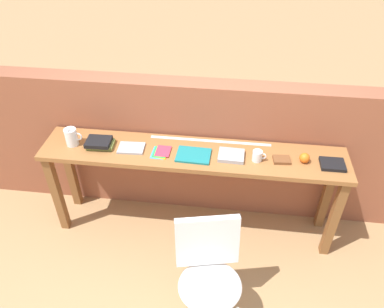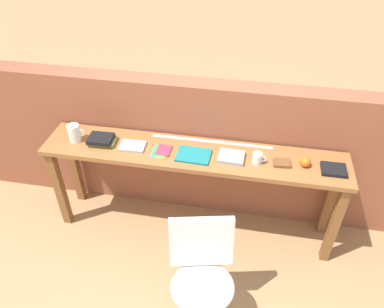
{
  "view_description": "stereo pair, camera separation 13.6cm",
  "coord_description": "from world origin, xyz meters",
  "px_view_note": "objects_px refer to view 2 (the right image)",
  "views": [
    {
      "loc": [
        0.29,
        -2.07,
        2.74
      ],
      "look_at": [
        0.0,
        0.25,
        0.9
      ],
      "focal_mm": 35.0,
      "sensor_mm": 36.0,
      "label": 1
    },
    {
      "loc": [
        0.42,
        -2.05,
        2.74
      ],
      "look_at": [
        0.0,
        0.25,
        0.9
      ],
      "focal_mm": 35.0,
      "sensor_mm": 36.0,
      "label": 2
    }
  ],
  "objects_px": {
    "book_open_centre": "(193,155)",
    "sports_ball_small": "(305,162)",
    "book_repair_rightmost": "(334,170)",
    "pitcher_white": "(75,133)",
    "book_stack_leftmost": "(102,140)",
    "leather_journal_brown": "(282,163)",
    "mug": "(258,158)",
    "pamphlet_pile_colourful": "(161,151)",
    "chair_white_moulded": "(202,271)",
    "magazine_cycling": "(133,146)"
  },
  "relations": [
    {
      "from": "chair_white_moulded",
      "to": "sports_ball_small",
      "type": "height_order",
      "value": "sports_ball_small"
    },
    {
      "from": "magazine_cycling",
      "to": "book_repair_rightmost",
      "type": "distance_m",
      "value": 1.6
    },
    {
      "from": "book_repair_rightmost",
      "to": "pitcher_white",
      "type": "bearing_deg",
      "value": 179.09
    },
    {
      "from": "pitcher_white",
      "to": "book_repair_rightmost",
      "type": "height_order",
      "value": "pitcher_white"
    },
    {
      "from": "pamphlet_pile_colourful",
      "to": "leather_journal_brown",
      "type": "xyz_separation_m",
      "value": [
        0.96,
        0.01,
        0.01
      ]
    },
    {
      "from": "book_open_centre",
      "to": "book_repair_rightmost",
      "type": "xyz_separation_m",
      "value": [
        1.08,
        0.01,
        0.01
      ]
    },
    {
      "from": "pitcher_white",
      "to": "pamphlet_pile_colourful",
      "type": "height_order",
      "value": "pitcher_white"
    },
    {
      "from": "pitcher_white",
      "to": "magazine_cycling",
      "type": "xyz_separation_m",
      "value": [
        0.5,
        -0.0,
        -0.07
      ]
    },
    {
      "from": "book_open_centre",
      "to": "leather_journal_brown",
      "type": "height_order",
      "value": "leather_journal_brown"
    },
    {
      "from": "magazine_cycling",
      "to": "sports_ball_small",
      "type": "distance_m",
      "value": 1.38
    },
    {
      "from": "book_open_centre",
      "to": "mug",
      "type": "distance_m",
      "value": 0.51
    },
    {
      "from": "book_stack_leftmost",
      "to": "book_open_centre",
      "type": "distance_m",
      "value": 0.78
    },
    {
      "from": "chair_white_moulded",
      "to": "mug",
      "type": "height_order",
      "value": "mug"
    },
    {
      "from": "chair_white_moulded",
      "to": "book_repair_rightmost",
      "type": "distance_m",
      "value": 1.25
    },
    {
      "from": "chair_white_moulded",
      "to": "magazine_cycling",
      "type": "height_order",
      "value": "magazine_cycling"
    },
    {
      "from": "pitcher_white",
      "to": "pamphlet_pile_colourful",
      "type": "relative_size",
      "value": 1.05
    },
    {
      "from": "pamphlet_pile_colourful",
      "to": "book_open_centre",
      "type": "height_order",
      "value": "book_open_centre"
    },
    {
      "from": "leather_journal_brown",
      "to": "sports_ball_small",
      "type": "bearing_deg",
      "value": -1.73
    },
    {
      "from": "leather_journal_brown",
      "to": "mug",
      "type": "bearing_deg",
      "value": 179.93
    },
    {
      "from": "book_stack_leftmost",
      "to": "leather_journal_brown",
      "type": "distance_m",
      "value": 1.48
    },
    {
      "from": "pitcher_white",
      "to": "pamphlet_pile_colourful",
      "type": "distance_m",
      "value": 0.75
    },
    {
      "from": "book_stack_leftmost",
      "to": "book_open_centre",
      "type": "bearing_deg",
      "value": -2.45
    },
    {
      "from": "leather_journal_brown",
      "to": "chair_white_moulded",
      "type": "bearing_deg",
      "value": -125.5
    },
    {
      "from": "magazine_cycling",
      "to": "book_open_centre",
      "type": "distance_m",
      "value": 0.52
    },
    {
      "from": "pitcher_white",
      "to": "book_repair_rightmost",
      "type": "xyz_separation_m",
      "value": [
        2.09,
        -0.02,
        -0.06
      ]
    },
    {
      "from": "book_open_centre",
      "to": "leather_journal_brown",
      "type": "xyz_separation_m",
      "value": [
        0.69,
        0.02,
        0.0
      ]
    },
    {
      "from": "pitcher_white",
      "to": "book_repair_rightmost",
      "type": "bearing_deg",
      "value": -0.55
    },
    {
      "from": "book_stack_leftmost",
      "to": "leather_journal_brown",
      "type": "xyz_separation_m",
      "value": [
        1.48,
        -0.01,
        -0.02
      ]
    },
    {
      "from": "mug",
      "to": "sports_ball_small",
      "type": "bearing_deg",
      "value": 3.94
    },
    {
      "from": "pitcher_white",
      "to": "mug",
      "type": "height_order",
      "value": "pitcher_white"
    },
    {
      "from": "book_stack_leftmost",
      "to": "chair_white_moulded",
      "type": "bearing_deg",
      "value": -40.24
    },
    {
      "from": "mug",
      "to": "leather_journal_brown",
      "type": "distance_m",
      "value": 0.19
    },
    {
      "from": "pitcher_white",
      "to": "leather_journal_brown",
      "type": "xyz_separation_m",
      "value": [
        1.71,
        -0.01,
        -0.07
      ]
    },
    {
      "from": "chair_white_moulded",
      "to": "leather_journal_brown",
      "type": "distance_m",
      "value": 1.03
    },
    {
      "from": "pitcher_white",
      "to": "magazine_cycling",
      "type": "bearing_deg",
      "value": -0.12
    },
    {
      "from": "chair_white_moulded",
      "to": "mug",
      "type": "xyz_separation_m",
      "value": [
        0.3,
        0.81,
        0.4
      ]
    },
    {
      "from": "chair_white_moulded",
      "to": "sports_ball_small",
      "type": "xyz_separation_m",
      "value": [
        0.66,
        0.83,
        0.39
      ]
    },
    {
      "from": "magazine_cycling",
      "to": "mug",
      "type": "distance_m",
      "value": 1.02
    },
    {
      "from": "book_stack_leftmost",
      "to": "leather_journal_brown",
      "type": "height_order",
      "value": "book_stack_leftmost"
    },
    {
      "from": "book_open_centre",
      "to": "pitcher_white",
      "type": "bearing_deg",
      "value": -179.8
    },
    {
      "from": "book_open_centre",
      "to": "book_repair_rightmost",
      "type": "bearing_deg",
      "value": 2.58
    },
    {
      "from": "pamphlet_pile_colourful",
      "to": "book_open_centre",
      "type": "xyz_separation_m",
      "value": [
        0.27,
        -0.01,
        0.0
      ]
    },
    {
      "from": "book_stack_leftmost",
      "to": "mug",
      "type": "relative_size",
      "value": 2.07
    },
    {
      "from": "book_stack_leftmost",
      "to": "leather_journal_brown",
      "type": "relative_size",
      "value": 1.75
    },
    {
      "from": "mug",
      "to": "sports_ball_small",
      "type": "height_order",
      "value": "mug"
    },
    {
      "from": "book_repair_rightmost",
      "to": "leather_journal_brown",
      "type": "bearing_deg",
      "value": 177.97
    },
    {
      "from": "book_open_centre",
      "to": "sports_ball_small",
      "type": "height_order",
      "value": "sports_ball_small"
    },
    {
      "from": "pitcher_white",
      "to": "magazine_cycling",
      "type": "relative_size",
      "value": 0.87
    },
    {
      "from": "pitcher_white",
      "to": "book_stack_leftmost",
      "type": "height_order",
      "value": "pitcher_white"
    },
    {
      "from": "sports_ball_small",
      "to": "chair_white_moulded",
      "type": "bearing_deg",
      "value": -128.45
    }
  ]
}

